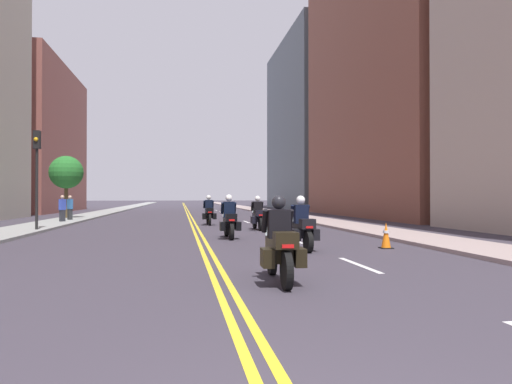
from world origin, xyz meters
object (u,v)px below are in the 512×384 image
Objects in this scene: motorcycle_2 at (229,221)px; motorcycle_4 at (209,213)px; pedestrian_2 at (62,209)px; street_tree_1 at (66,173)px; motorcycle_1 at (302,228)px; motorcycle_3 at (258,216)px; motorcycle_0 at (280,247)px; pedestrian_0 at (70,208)px; traffic_cone_0 at (386,235)px; traffic_light_near at (37,162)px.

motorcycle_2 is 1.00× the size of motorcycle_4.
pedestrian_2 is 0.38× the size of street_tree_1.
motorcycle_1 is 0.98× the size of motorcycle_3.
motorcycle_0 is 1.00× the size of motorcycle_2.
street_tree_1 reaches higher than pedestrian_0.
motorcycle_0 reaches higher than traffic_cone_0.
motorcycle_4 is 8.78m from pedestrian_2.
motorcycle_4 reaches higher than motorcycle_0.
pedestrian_2 is (-12.94, 15.08, 0.45)m from traffic_cone_0.
motorcycle_2 is 4.56m from motorcycle_3.
motorcycle_3 is 8.61m from traffic_cone_0.
motorcycle_4 is 9.09m from traffic_light_near.
motorcycle_2 is 2.71× the size of traffic_cone_0.
traffic_light_near is 8.97m from pedestrian_0.
traffic_light_near is at bearing 145.71° from traffic_cone_0.
traffic_light_near is at bearing 123.07° from motorcycle_0.
traffic_light_near reaches higher than motorcycle_0.
pedestrian_2 is at bearing 94.49° from traffic_light_near.
motorcycle_2 is at bearing -59.00° from street_tree_1.
traffic_light_near reaches higher than pedestrian_2.
pedestrian_0 is (-10.33, 17.15, 0.21)m from motorcycle_1.
pedestrian_0 is at bearing -72.37° from street_tree_1.
motorcycle_3 reaches higher than traffic_cone_0.
motorcycle_4 is 13.20m from traffic_cone_0.
traffic_cone_0 is at bearing -55.11° from street_tree_1.
traffic_cone_0 is (4.34, -4.04, -0.26)m from motorcycle_2.
street_tree_1 is at bearing 43.98° from pedestrian_2.
motorcycle_3 is 1.30× the size of pedestrian_2.
street_tree_1 is (-0.91, 4.77, 2.36)m from pedestrian_2.
motorcycle_3 is at bearing 87.78° from motorcycle_1.
pedestrian_2 is at bearing 145.88° from motorcycle_3.
pedestrian_0 reaches higher than motorcycle_1.
motorcycle_4 is 1.31× the size of pedestrian_0.
pedestrian_0 is (-8.61, 21.98, 0.19)m from motorcycle_0.
motorcycle_3 reaches higher than motorcycle_1.
motorcycle_4 is (-0.25, 8.34, 0.02)m from motorcycle_2.
motorcycle_1 is at bearing -179.44° from traffic_cone_0.
motorcycle_4 reaches higher than motorcycle_2.
motorcycle_3 is 10.19m from traffic_light_near.
motorcycle_2 reaches higher than motorcycle_3.
motorcycle_0 is 0.48× the size of traffic_light_near.
motorcycle_2 is 0.50× the size of street_tree_1.
traffic_cone_0 is at bearing -34.29° from traffic_light_near.
street_tree_1 is (-9.50, 15.82, 2.56)m from motorcycle_2.
traffic_light_near is at bearing -36.76° from pedestrian_0.
motorcycle_4 reaches higher than traffic_cone_0.
motorcycle_1 is 1.28× the size of pedestrian_2.
motorcycle_4 is at bearing 26.54° from traffic_light_near.
street_tree_1 reaches higher than motorcycle_0.
motorcycle_2 is at bearing -108.93° from pedestrian_2.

